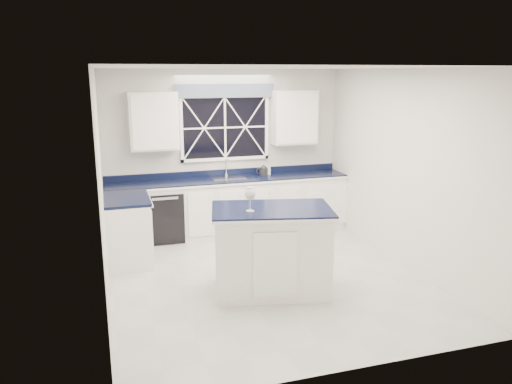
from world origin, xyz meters
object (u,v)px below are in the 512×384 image
object	(u,v)px
island	(271,250)
kettle	(263,170)
soap_bottle	(268,169)
faucet	(226,167)
wine_glass	(250,195)
dishwasher	(164,215)

from	to	relation	value
island	kettle	xyz separation A→B (m)	(0.70, 2.50, 0.49)
island	soap_bottle	bearing A→B (deg)	84.99
faucet	island	size ratio (longest dim) A/B	0.19
wine_glass	soap_bottle	xyz separation A→B (m)	(1.07, 2.55, -0.23)
island	faucet	bearing A→B (deg)	100.85
faucet	wine_glass	distance (m)	2.66
dishwasher	faucet	xyz separation A→B (m)	(1.10, 0.19, 0.69)
faucet	wine_glass	xyz separation A→B (m)	(-0.36, -2.63, 0.17)
dishwasher	soap_bottle	bearing A→B (deg)	3.60
faucet	kettle	size ratio (longest dim) A/B	1.19
island	wine_glass	distance (m)	0.78
dishwasher	wine_glass	size ratio (longest dim) A/B	2.83
kettle	soap_bottle	world-z (taller)	soap_bottle
dishwasher	faucet	world-z (taller)	faucet
kettle	wine_glass	distance (m)	2.75
island	kettle	bearing A→B (deg)	86.77
faucet	soap_bottle	xyz separation A→B (m)	(0.71, -0.08, -0.07)
kettle	dishwasher	bearing A→B (deg)	-176.92
kettle	soap_bottle	distance (m)	0.08
faucet	island	distance (m)	2.63
kettle	wine_glass	world-z (taller)	wine_glass
dishwasher	wine_glass	bearing A→B (deg)	-73.02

